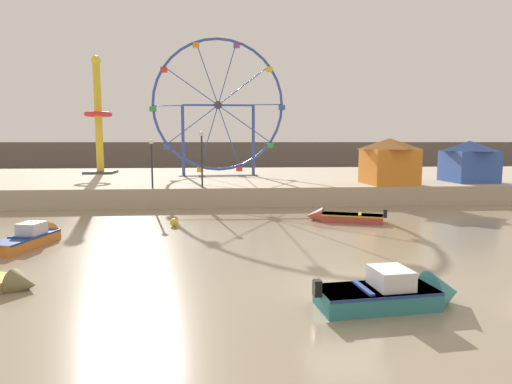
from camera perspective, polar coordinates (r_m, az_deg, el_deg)
ground_plane at (r=13.92m, az=11.85°, el=-12.45°), size 240.00×240.00×0.00m
quay_promenade at (r=40.83m, az=0.77°, el=1.34°), size 110.00×22.85×1.35m
distant_town_skyline at (r=63.12m, az=-1.15°, el=4.64°), size 140.00×3.00×4.40m
motorboat_orange_hull at (r=21.58m, az=-27.23°, el=-5.27°), size 2.07×4.45×1.30m
motorboat_teal_painted at (r=12.86m, az=18.46°, el=-12.63°), size 4.35×1.75×1.45m
motorboat_faded_red at (r=24.93m, az=10.97°, el=-3.29°), size 4.42×2.57×1.11m
ferris_wheel_blue_frame at (r=39.88m, az=-5.06°, el=11.12°), size 12.24×1.20×12.40m
drop_tower_yellow_tower at (r=45.40m, az=-20.18°, el=8.58°), size 2.80×2.80×11.42m
carnival_booth_orange_canopy at (r=33.55m, az=17.26°, el=4.04°), size 3.92×4.12×3.40m
carnival_booth_blue_tent at (r=37.78m, az=26.43°, el=3.77°), size 3.66×3.92×3.22m
promenade_lamp_near at (r=29.99m, az=-13.69°, el=4.71°), size 0.32×0.32×3.31m
promenade_lamp_far at (r=29.71m, az=-7.21°, el=5.42°), size 0.32×0.32×3.84m
mooring_buoy_orange at (r=23.43m, az=-10.83°, el=-3.99°), size 0.44×0.44×0.44m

